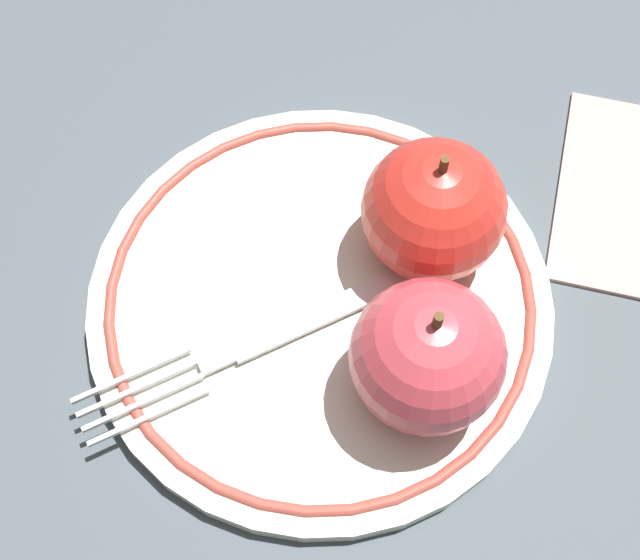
% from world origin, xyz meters
% --- Properties ---
extents(ground_plane, '(2.00, 2.00, 0.00)m').
position_xyz_m(ground_plane, '(0.00, 0.00, 0.00)').
color(ground_plane, '#454E55').
extents(plate, '(0.25, 0.25, 0.02)m').
position_xyz_m(plate, '(-0.01, -0.01, 0.01)').
color(plate, silver).
rests_on(plate, ground_plane).
extents(apple_red_whole, '(0.07, 0.07, 0.08)m').
position_xyz_m(apple_red_whole, '(0.03, -0.07, 0.05)').
color(apple_red_whole, red).
rests_on(apple_red_whole, plate).
extents(apple_second_whole, '(0.07, 0.07, 0.08)m').
position_xyz_m(apple_second_whole, '(-0.05, -0.07, 0.05)').
color(apple_second_whole, '#CA404A').
rests_on(apple_second_whole, plate).
extents(fork, '(0.11, 0.17, 0.00)m').
position_xyz_m(fork, '(-0.04, 0.02, 0.02)').
color(fork, silver).
rests_on(fork, plate).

